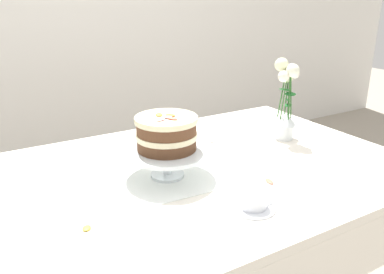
% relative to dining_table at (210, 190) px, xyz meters
% --- Properties ---
extents(dining_table, '(1.40, 1.00, 0.74)m').
position_rel_dining_table_xyz_m(dining_table, '(0.00, 0.00, 0.00)').
color(dining_table, white).
rests_on(dining_table, ground).
extents(linen_napkin, '(0.33, 0.33, 0.00)m').
position_rel_dining_table_xyz_m(linen_napkin, '(-0.16, 0.01, 0.09)').
color(linen_napkin, white).
rests_on(linen_napkin, dining_table).
extents(cake_stand, '(0.29, 0.29, 0.10)m').
position_rel_dining_table_xyz_m(cake_stand, '(-0.16, 0.01, 0.17)').
color(cake_stand, silver).
rests_on(cake_stand, linen_napkin).
extents(layer_cake, '(0.20, 0.20, 0.12)m').
position_rel_dining_table_xyz_m(layer_cake, '(-0.16, 0.01, 0.24)').
color(layer_cake, brown).
rests_on(layer_cake, cake_stand).
extents(flower_vase, '(0.10, 0.11, 0.33)m').
position_rel_dining_table_xyz_m(flower_vase, '(0.42, 0.09, 0.25)').
color(flower_vase, silver).
rests_on(flower_vase, dining_table).
extents(teacup, '(0.13, 0.13, 0.06)m').
position_rel_dining_table_xyz_m(teacup, '(-0.05, -0.30, 0.11)').
color(teacup, white).
rests_on(teacup, dining_table).
extents(loose_petal_0, '(0.04, 0.03, 0.01)m').
position_rel_dining_table_xyz_m(loose_petal_0, '(0.15, 0.21, 0.09)').
color(loose_petal_0, pink).
rests_on(loose_petal_0, dining_table).
extents(loose_petal_1, '(0.03, 0.05, 0.01)m').
position_rel_dining_table_xyz_m(loose_petal_1, '(0.10, -0.19, 0.09)').
color(loose_petal_1, '#E56B51').
rests_on(loose_petal_1, dining_table).
extents(loose_petal_2, '(0.04, 0.04, 0.00)m').
position_rel_dining_table_xyz_m(loose_petal_2, '(-0.17, 0.32, 0.09)').
color(loose_petal_2, pink).
rests_on(loose_petal_2, dining_table).
extents(loose_petal_3, '(0.03, 0.03, 0.01)m').
position_rel_dining_table_xyz_m(loose_petal_3, '(-0.49, -0.16, 0.09)').
color(loose_petal_3, yellow).
rests_on(loose_petal_3, dining_table).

